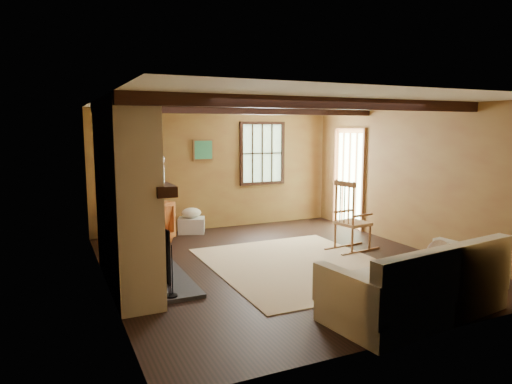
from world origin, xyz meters
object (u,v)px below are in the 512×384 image
armchair (142,223)px  fireplace (127,201)px  laundry_basket (191,225)px  rocking_chair (351,221)px  sofa (419,289)px

armchair → fireplace: bearing=42.8°
laundry_basket → armchair: size_ratio=0.60×
rocking_chair → sofa: size_ratio=0.54×
rocking_chair → laundry_basket: bearing=33.3°
laundry_basket → fireplace: bearing=-122.4°
fireplace → laundry_basket: fireplace is taller
laundry_basket → sofa: bearing=-77.3°
sofa → armchair: size_ratio=2.62×
laundry_basket → armchair: (-1.03, -0.45, 0.23)m
fireplace → sofa: bearing=-41.2°
fireplace → armchair: 2.25m
rocking_chair → armchair: (-3.08, 1.88, -0.12)m
fireplace → armchair: bearing=74.7°
rocking_chair → armchair: 3.61m
fireplace → sofa: size_ratio=1.09×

